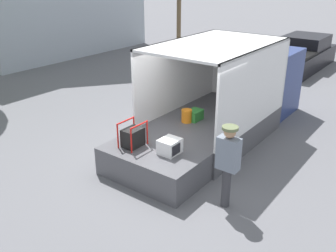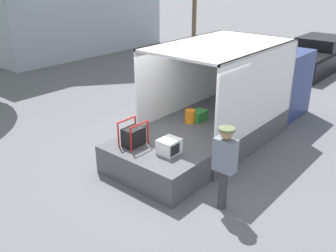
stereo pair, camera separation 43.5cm
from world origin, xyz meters
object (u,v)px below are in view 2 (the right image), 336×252
(microwave, at_px, (169,146))
(worker_person, at_px, (225,160))
(portable_generator, at_px, (134,136))
(box_truck, at_px, (246,96))
(pickup_truck_black, at_px, (315,57))

(microwave, bearing_deg, worker_person, -94.74)
(microwave, xyz_separation_m, portable_generator, (-0.20, 0.89, 0.06))
(worker_person, bearing_deg, microwave, 85.26)
(box_truck, distance_m, microwave, 4.07)
(microwave, xyz_separation_m, pickup_truck_black, (12.00, 1.19, -0.23))
(worker_person, relative_size, pickup_truck_black, 0.34)
(box_truck, bearing_deg, pickup_truck_black, 5.82)
(portable_generator, bearing_deg, microwave, -77.47)
(microwave, xyz_separation_m, worker_person, (-0.12, -1.49, 0.23))
(portable_generator, distance_m, pickup_truck_black, 12.21)
(pickup_truck_black, bearing_deg, microwave, -174.35)
(worker_person, xyz_separation_m, pickup_truck_black, (12.13, 2.68, -0.46))
(portable_generator, bearing_deg, box_truck, -6.94)
(box_truck, xyz_separation_m, microwave, (-4.05, -0.38, -0.03))
(portable_generator, height_order, pickup_truck_black, pickup_truck_black)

